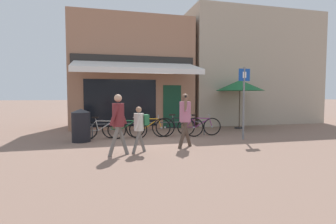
{
  "coord_description": "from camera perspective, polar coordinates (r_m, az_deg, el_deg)",
  "views": [
    {
      "loc": [
        -1.57,
        -9.75,
        1.62
      ],
      "look_at": [
        0.6,
        -1.2,
        1.05
      ],
      "focal_mm": 28.0,
      "sensor_mm": 36.0,
      "label": 1
    }
  ],
  "objects": [
    {
      "name": "ground_plane",
      "position": [
        10.0,
        -5.03,
        -5.63
      ],
      "size": [
        160.0,
        160.0,
        0.0
      ],
      "primitive_type": "plane",
      "color": "#846656"
    },
    {
      "name": "shop_front",
      "position": [
        13.98,
        -7.97,
        8.25
      ],
      "size": [
        6.03,
        4.99,
        5.48
      ],
      "color": "#9E7056",
      "rests_on": "ground_plane"
    },
    {
      "name": "neighbour_building",
      "position": [
        16.82,
        16.79,
        8.79
      ],
      "size": [
        7.7,
        4.0,
        6.31
      ],
      "color": "tan",
      "rests_on": "ground_plane"
    },
    {
      "name": "bike_rack_rail",
      "position": [
        10.15,
        -3.69,
        -2.71
      ],
      "size": [
        4.49,
        0.04,
        0.57
      ],
      "color": "#47494F",
      "rests_on": "ground_plane"
    },
    {
      "name": "bicycle_silver",
      "position": [
        9.93,
        -14.09,
        -3.64
      ],
      "size": [
        1.7,
        0.52,
        0.83
      ],
      "rotation": [
        -0.04,
        0.0,
        -0.18
      ],
      "color": "black",
      "rests_on": "ground_plane"
    },
    {
      "name": "bicycle_green",
      "position": [
        9.89,
        -9.52,
        -3.59
      ],
      "size": [
        1.64,
        0.75,
        0.83
      ],
      "rotation": [
        -0.02,
        0.0,
        -0.39
      ],
      "color": "black",
      "rests_on": "ground_plane"
    },
    {
      "name": "bicycle_orange",
      "position": [
        10.11,
        -4.29,
        -3.32
      ],
      "size": [
        1.73,
        0.52,
        0.89
      ],
      "rotation": [
        -0.14,
        0.0,
        -0.1
      ],
      "color": "black",
      "rests_on": "ground_plane"
    },
    {
      "name": "bicycle_black",
      "position": [
        10.18,
        2.49,
        -3.19
      ],
      "size": [
        1.82,
        0.62,
        0.89
      ],
      "rotation": [
        0.01,
        0.0,
        -0.25
      ],
      "color": "black",
      "rests_on": "ground_plane"
    },
    {
      "name": "bicycle_purple",
      "position": [
        10.55,
        6.77,
        -3.06
      ],
      "size": [
        1.75,
        0.58,
        0.86
      ],
      "rotation": [
        0.08,
        0.0,
        -0.18
      ],
      "color": "black",
      "rests_on": "ground_plane"
    },
    {
      "name": "pedestrian_adult",
      "position": [
        8.1,
        3.75,
        -0.52
      ],
      "size": [
        0.55,
        0.63,
        1.68
      ],
      "rotation": [
        0.0,
        0.0,
        3.29
      ],
      "color": "#47382D",
      "rests_on": "ground_plane"
    },
    {
      "name": "pedestrian_child",
      "position": [
        7.4,
        -6.14,
        -2.6
      ],
      "size": [
        0.51,
        0.47,
        1.31
      ],
      "rotation": [
        0.0,
        0.0,
        3.23
      ],
      "color": "slate",
      "rests_on": "ground_plane"
    },
    {
      "name": "pedestrian_second_adult",
      "position": [
        7.12,
        -10.78,
        -1.27
      ],
      "size": [
        0.59,
        0.45,
        1.66
      ],
      "rotation": [
        0.0,
        0.0,
        3.01
      ],
      "color": "slate",
      "rests_on": "ground_plane"
    },
    {
      "name": "litter_bin",
      "position": [
        9.55,
        -18.41,
        -2.75
      ],
      "size": [
        0.64,
        0.64,
        1.15
      ],
      "color": "black",
      "rests_on": "ground_plane"
    },
    {
      "name": "parking_sign",
      "position": [
        9.88,
        16.18,
        3.43
      ],
      "size": [
        0.44,
        0.07,
        2.63
      ],
      "color": "slate",
      "rests_on": "ground_plane"
    },
    {
      "name": "cafe_parasol",
      "position": [
        13.11,
        15.38,
        5.57
      ],
      "size": [
        2.29,
        2.29,
        2.35
      ],
      "color": "#4C3D2D",
      "rests_on": "ground_plane"
    }
  ]
}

